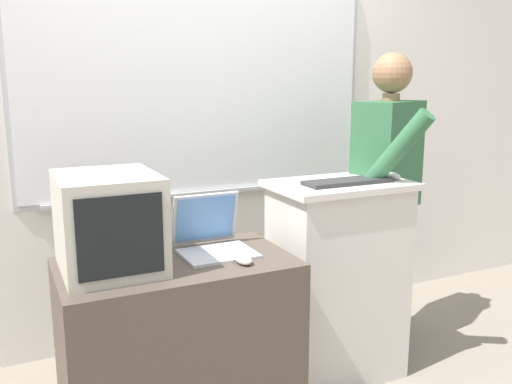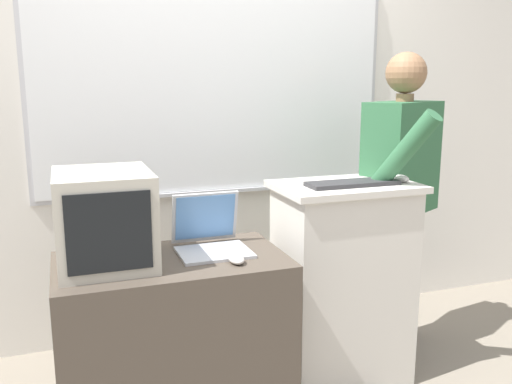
# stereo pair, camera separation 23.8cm
# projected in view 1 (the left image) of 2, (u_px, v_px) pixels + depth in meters

# --- Properties ---
(back_wall) EXTENTS (6.40, 0.17, 2.69)m
(back_wall) POSITION_uv_depth(u_px,v_px,m) (192.00, 102.00, 3.06)
(back_wall) COLOR silver
(back_wall) RESTS_ON ground_plane
(lectern_podium) EXTENTS (0.66, 0.44, 0.99)m
(lectern_podium) POSITION_uv_depth(u_px,v_px,m) (337.00, 280.00, 2.68)
(lectern_podium) COLOR beige
(lectern_podium) RESTS_ON ground_plane
(side_desk) EXTENTS (0.93, 0.54, 0.75)m
(side_desk) POSITION_uv_depth(u_px,v_px,m) (179.00, 348.00, 2.25)
(side_desk) COLOR #4C4238
(side_desk) RESTS_ON ground_plane
(person_presenter) EXTENTS (0.64, 0.70, 1.61)m
(person_presenter) POSITION_uv_depth(u_px,v_px,m) (388.00, 181.00, 2.93)
(person_presenter) COLOR #474C60
(person_presenter) RESTS_ON ground_plane
(laptop) EXTENTS (0.30, 0.30, 0.24)m
(laptop) POSITION_uv_depth(u_px,v_px,m) (211.00, 235.00, 2.31)
(laptop) COLOR #B7BABF
(laptop) RESTS_ON side_desk
(wireless_keyboard) EXTENTS (0.43, 0.14, 0.02)m
(wireless_keyboard) POSITION_uv_depth(u_px,v_px,m) (348.00, 182.00, 2.53)
(wireless_keyboard) COLOR #2D2D30
(wireless_keyboard) RESTS_ON lectern_podium
(computer_mouse_by_laptop) EXTENTS (0.06, 0.10, 0.03)m
(computer_mouse_by_laptop) POSITION_uv_depth(u_px,v_px,m) (244.00, 260.00, 2.14)
(computer_mouse_by_laptop) COLOR silver
(computer_mouse_by_laptop) RESTS_ON side_desk
(computer_mouse_by_keyboard) EXTENTS (0.06, 0.10, 0.03)m
(computer_mouse_by_keyboard) POSITION_uv_depth(u_px,v_px,m) (392.00, 176.00, 2.64)
(computer_mouse_by_keyboard) COLOR silver
(computer_mouse_by_keyboard) RESTS_ON lectern_podium
(crt_monitor) EXTENTS (0.36, 0.44, 0.37)m
(crt_monitor) POSITION_uv_depth(u_px,v_px,m) (109.00, 222.00, 2.05)
(crt_monitor) COLOR #BCB7A8
(crt_monitor) RESTS_ON side_desk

